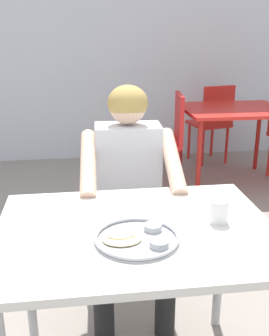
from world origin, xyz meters
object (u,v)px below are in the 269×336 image
chair_foreground (126,199)px  chair_red_left (168,134)px  drinking_cup (219,210)px  diner_foreground (129,181)px  table_background_red (233,117)px  table_foreground (137,248)px  thali_tray (137,238)px  chair_red_far (213,119)px

chair_foreground → chair_red_left: size_ratio=1.00×
drinking_cup → diner_foreground: bearing=114.5°
drinking_cup → table_background_red: drinking_cup is taller
drinking_cup → table_background_red: 2.49m
table_foreground → drinking_cup: drinking_cup is taller
thali_tray → table_foreground: bearing=83.2°
chair_red_left → chair_red_far: 0.91m
drinking_cup → chair_foreground: size_ratio=0.10×
chair_red_far → table_background_red: bearing=-90.2°
drinking_cup → chair_red_left: (0.29, 2.27, -0.29)m
thali_tray → table_background_red: size_ratio=0.31×
table_background_red → chair_red_left: chair_red_left is taller
table_foreground → chair_red_far: (1.25, 2.92, -0.16)m
drinking_cup → chair_red_left: bearing=82.6°
thali_tray → chair_red_far: 3.28m
chair_red_left → drinking_cup: bearing=-97.4°
diner_foreground → chair_red_far: size_ratio=1.35×
thali_tray → chair_foreground: (0.07, 0.93, -0.25)m
table_foreground → chair_red_left: size_ratio=1.17×
table_foreground → diner_foreground: size_ratio=0.88×
thali_tray → table_background_red: (1.26, 2.41, -0.11)m
table_foreground → chair_red_left: 2.37m
chair_red_left → chair_foreground: bearing=-111.0°
diner_foreground → chair_red_far: bearing=62.5°
chair_foreground → chair_red_left: chair_red_left is taller
drinking_cup → diner_foreground: 0.66m
chair_red_left → chair_red_far: bearing=44.8°
chair_foreground → diner_foreground: bearing=-92.1°
drinking_cup → chair_red_far: size_ratio=0.10×
diner_foreground → table_background_red: size_ratio=1.24×
chair_foreground → chair_red_left: bearing=69.0°
thali_tray → table_background_red: thali_tray is taller
diner_foreground → chair_red_left: 1.78m
table_foreground → thali_tray: size_ratio=3.47×
thali_tray → drinking_cup: 0.35m
thali_tray → table_background_red: bearing=62.3°
table_foreground → diner_foreground: 0.60m
diner_foreground → table_background_red: bearing=54.9°
thali_tray → chair_red_far: size_ratio=0.34×
table_foreground → thali_tray: (-0.01, -0.09, 0.10)m
chair_foreground → chair_red_far: bearing=60.1°
table_foreground → chair_foreground: bearing=86.2°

